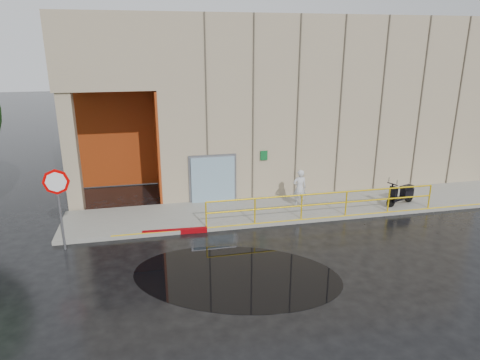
% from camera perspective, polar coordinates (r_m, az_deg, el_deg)
% --- Properties ---
extents(ground, '(120.00, 120.00, 0.00)m').
position_cam_1_polar(ground, '(13.75, -0.52, -11.84)').
color(ground, black).
rests_on(ground, ground).
extents(sidewalk, '(20.00, 3.00, 0.15)m').
position_cam_1_polar(sidewalk, '(18.69, 8.72, -3.60)').
color(sidewalk, gray).
rests_on(sidewalk, ground).
extents(building, '(20.00, 10.17, 8.00)m').
position_cam_1_polar(building, '(24.07, 6.14, 11.36)').
color(building, tan).
rests_on(building, ground).
extents(guardrail, '(9.56, 0.06, 1.03)m').
position_cam_1_polar(guardrail, '(17.41, 11.15, -3.22)').
color(guardrail, gold).
rests_on(guardrail, sidewalk).
extents(person, '(0.60, 0.40, 1.61)m').
position_cam_1_polar(person, '(18.34, 7.95, -1.06)').
color(person, silver).
rests_on(person, sidewalk).
extents(scooter, '(1.69, 1.04, 1.27)m').
position_cam_1_polar(scooter, '(19.62, 20.77, -1.04)').
color(scooter, black).
rests_on(scooter, sidewalk).
extents(stop_sign, '(0.87, 0.10, 2.90)m').
position_cam_1_polar(stop_sign, '(15.40, -23.16, -1.57)').
color(stop_sign, slate).
rests_on(stop_sign, ground).
extents(red_curb, '(2.41, 0.30, 0.18)m').
position_cam_1_polar(red_curb, '(16.28, -8.67, -6.82)').
color(red_curb, '#820208').
rests_on(red_curb, ground).
extents(puddle, '(7.40, 5.96, 0.01)m').
position_cam_1_polar(puddle, '(13.41, -0.52, -12.65)').
color(puddle, black).
rests_on(puddle, ground).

